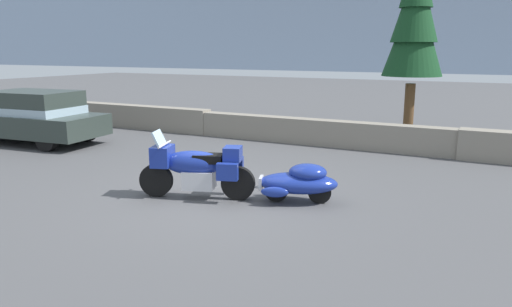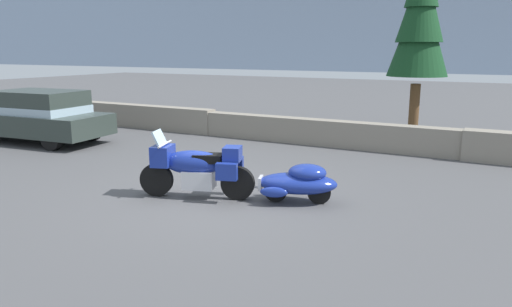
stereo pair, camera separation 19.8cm
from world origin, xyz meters
TOP-DOWN VIEW (x-y plane):
  - ground_plane at (0.00, 0.00)m, footprint 80.00×80.00m
  - stone_guard_wall at (0.16, 5.95)m, footprint 24.00×0.59m
  - distant_ridgeline at (0.00, 95.95)m, footprint 240.00×80.00m
  - touring_motorcycle at (-0.27, -0.25)m, footprint 2.23×1.19m
  - car_shaped_trailer at (1.62, 0.41)m, footprint 2.20×1.15m
  - suv_at_left_edge at (-8.06, 2.21)m, footprint 4.96×2.38m
  - pine_tree_tall at (2.31, 8.12)m, footprint 1.86×1.86m

SIDE VIEW (x-z plane):
  - ground_plane at x=0.00m, z-range 0.00..0.00m
  - stone_guard_wall at x=0.16m, z-range -0.02..0.84m
  - car_shaped_trailer at x=1.62m, z-range 0.03..0.79m
  - touring_motorcycle at x=-0.27m, z-range -0.04..1.29m
  - suv_at_left_edge at x=-8.06m, z-range 0.03..1.66m
  - pine_tree_tall at x=2.31m, z-range 0.79..7.08m
  - distant_ridgeline at x=0.00m, z-range 0.00..16.00m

